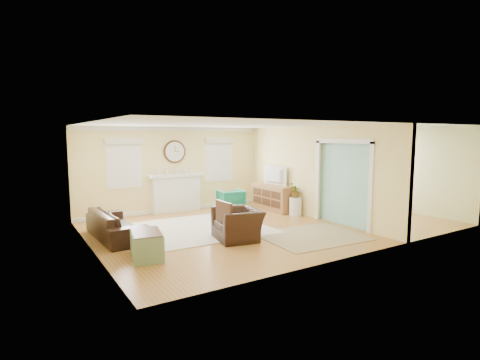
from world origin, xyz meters
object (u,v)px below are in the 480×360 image
object	(u,v)px
eames_chair	(238,224)
credenza	(273,197)
sofa	(116,224)
dining_table	(345,201)
green_chair	(231,201)

from	to	relation	value
eames_chair	credenza	size ratio (longest dim) A/B	0.66
sofa	dining_table	world-z (taller)	dining_table
credenza	dining_table	distance (m)	2.22
dining_table	eames_chair	bearing A→B (deg)	89.07
eames_chair	sofa	bearing A→B (deg)	-114.05
green_chair	dining_table	xyz separation A→B (m)	(3.03, -1.82, -0.01)
sofa	eames_chair	world-z (taller)	eames_chair
green_chair	credenza	world-z (taller)	credenza
green_chair	sofa	bearing A→B (deg)	28.08
eames_chair	green_chair	bearing A→B (deg)	162.51
green_chair	dining_table	size ratio (longest dim) A/B	0.40
green_chair	credenza	bearing A→B (deg)	170.54
eames_chair	green_chair	size ratio (longest dim) A/B	1.43
eames_chair	green_chair	xyz separation A→B (m)	(1.46, 2.76, -0.01)
sofa	dining_table	xyz separation A→B (m)	(6.79, -0.64, 0.02)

